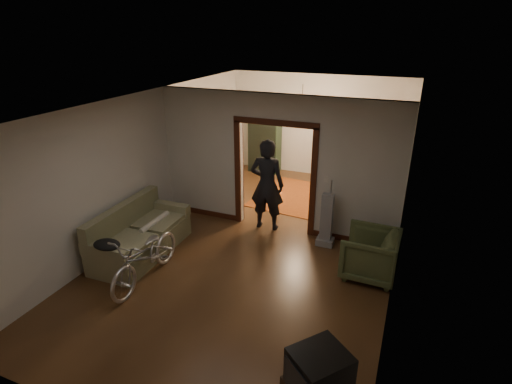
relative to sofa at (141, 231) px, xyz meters
The scene contains 23 objects.
floor 2.33m from the sofa, 32.15° to the left, with size 5.00×8.50×0.01m, color #392212.
ceiling 3.26m from the sofa, 32.15° to the left, with size 5.00×8.50×0.01m, color white.
wall_back 5.87m from the sofa, 70.54° to the left, with size 5.00×0.02×2.80m, color beige.
wall_left 1.63m from the sofa, 115.17° to the left, with size 0.02×8.50×2.80m, color beige.
wall_right 4.69m from the sofa, 15.31° to the left, with size 0.02×8.50×2.80m, color beige.
partition_wall 2.91m from the sofa, 45.48° to the left, with size 5.00×0.14×2.80m, color beige.
door_casing 2.82m from the sofa, 45.48° to the left, with size 1.74×0.20×2.32m, color #39170D.
far_window 6.12m from the sofa, 64.13° to the left, with size 0.98×0.06×1.28m, color black.
chandelier 4.59m from the sofa, 62.53° to the left, with size 0.24×0.24×0.24m, color #FFE0A5.
light_switch 3.61m from the sofa, 32.35° to the left, with size 0.08×0.01×0.12m, color silver.
sofa is the anchor object (origin of this frame).
rolled_paper 0.32m from the sofa, 71.57° to the left, with size 0.11×0.11×0.85m, color beige.
jacket 0.94m from the sofa, 86.86° to the right, with size 0.47×0.35×0.14m, color black.
bicycle 0.92m from the sofa, 47.76° to the right, with size 0.61×1.75×0.92m, color silver.
armchair 4.12m from the sofa, 12.20° to the left, with size 0.88×0.90×0.82m, color #47522E.
crt_tv 4.45m from the sofa, 29.13° to the right, with size 0.55×0.49×0.48m, color black.
vacuum 3.50m from the sofa, 27.45° to the left, with size 0.33×0.26×1.07m, color gray.
person 2.63m from the sofa, 46.19° to the left, with size 0.70×0.46×1.93m, color black.
oriental_rug 4.12m from the sofa, 63.73° to the left, with size 1.67×2.20×0.02m, color maroon.
locker 5.21m from the sofa, 84.88° to the left, with size 0.86×0.48×1.72m, color #203520.
globe 5.40m from the sofa, 84.88° to the left, with size 0.30×0.30×0.30m, color #1E5972.
desk 5.72m from the sofa, 57.62° to the left, with size 0.99×0.55×0.73m, color black.
desk_chair 5.11m from the sofa, 60.51° to the left, with size 0.39×0.39×0.87m, color black.
Camera 1 is at (2.51, -6.44, 3.98)m, focal length 28.00 mm.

